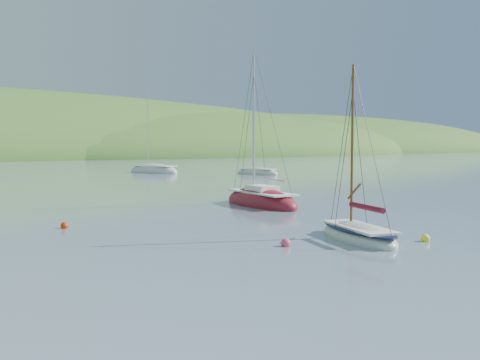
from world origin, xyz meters
TOP-DOWN VIEW (x-y plane):
  - ground at (0.00, 0.00)m, footprint 700.00×700.00m
  - daysailer_white at (1.75, 0.54)m, footprint 3.59×5.61m
  - sloop_red at (6.54, 13.05)m, footprint 3.64×7.98m
  - distant_sloop_b at (20.04, 53.99)m, footprint 5.59×9.28m
  - distant_sloop_d at (29.32, 41.78)m, footprint 3.89×6.92m
  - mooring_buoys at (-1.63, 3.50)m, footprint 11.40×13.13m

SIDE VIEW (x-z plane):
  - ground at x=0.00m, z-range 0.00..0.00m
  - mooring_buoys at x=-1.63m, z-range -0.08..0.32m
  - distant_sloop_d at x=29.32m, z-range -4.51..4.84m
  - daysailer_white at x=1.75m, z-range -3.86..4.25m
  - distant_sloop_b at x=20.04m, z-range -6.04..6.45m
  - sloop_red at x=6.54m, z-range -5.48..5.91m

